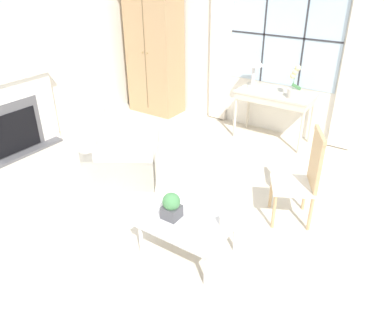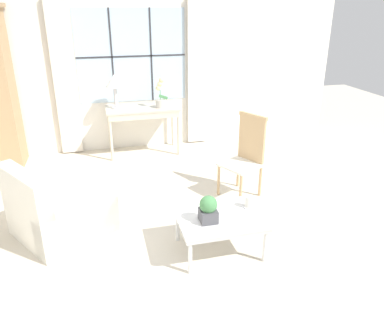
{
  "view_description": "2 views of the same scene",
  "coord_description": "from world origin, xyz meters",
  "px_view_note": "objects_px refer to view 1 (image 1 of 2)",
  "views": [
    {
      "loc": [
        2.09,
        -2.63,
        2.59
      ],
      "look_at": [
        0.13,
        0.3,
        0.72
      ],
      "focal_mm": 35.0,
      "sensor_mm": 36.0,
      "label": 1
    },
    {
      "loc": [
        -0.58,
        -3.28,
        2.32
      ],
      "look_at": [
        0.34,
        0.37,
        0.79
      ],
      "focal_mm": 35.0,
      "sensor_mm": 36.0,
      "label": 2
    }
  ],
  "objects_px": {
    "fireplace": "(7,109)",
    "coffee_table": "(188,222)",
    "potted_orchid": "(294,85)",
    "armoire": "(155,48)",
    "pillar_candle": "(224,221)",
    "table_lamp": "(254,61)",
    "potted_plant_small": "(171,206)",
    "side_chair_wooden": "(304,174)",
    "console_table": "(275,98)",
    "armchair_upholstered": "(121,157)"
  },
  "relations": [
    {
      "from": "pillar_candle",
      "to": "armoire",
      "type": "bearing_deg",
      "value": 137.03
    },
    {
      "from": "potted_orchid",
      "to": "fireplace",
      "type": "bearing_deg",
      "value": -142.79
    },
    {
      "from": "armchair_upholstered",
      "to": "pillar_candle",
      "type": "relative_size",
      "value": 8.87
    },
    {
      "from": "fireplace",
      "to": "coffee_table",
      "type": "height_order",
      "value": "fireplace"
    },
    {
      "from": "fireplace",
      "to": "coffee_table",
      "type": "relative_size",
      "value": 2.54
    },
    {
      "from": "armoire",
      "to": "potted_plant_small",
      "type": "bearing_deg",
      "value": -49.36
    },
    {
      "from": "fireplace",
      "to": "armchair_upholstered",
      "type": "bearing_deg",
      "value": 11.84
    },
    {
      "from": "armoire",
      "to": "potted_plant_small",
      "type": "xyz_separation_m",
      "value": [
        2.59,
        -3.01,
        -0.64
      ]
    },
    {
      "from": "potted_orchid",
      "to": "pillar_candle",
      "type": "relative_size",
      "value": 3.57
    },
    {
      "from": "potted_orchid",
      "to": "side_chair_wooden",
      "type": "distance_m",
      "value": 1.94
    },
    {
      "from": "coffee_table",
      "to": "pillar_candle",
      "type": "distance_m",
      "value": 0.36
    },
    {
      "from": "fireplace",
      "to": "table_lamp",
      "type": "distance_m",
      "value": 3.71
    },
    {
      "from": "table_lamp",
      "to": "potted_plant_small",
      "type": "bearing_deg",
      "value": -78.03
    },
    {
      "from": "armoire",
      "to": "potted_orchid",
      "type": "xyz_separation_m",
      "value": [
        2.64,
        -0.09,
        -0.22
      ]
    },
    {
      "from": "fireplace",
      "to": "side_chair_wooden",
      "type": "height_order",
      "value": "fireplace"
    },
    {
      "from": "coffee_table",
      "to": "potted_orchid",
      "type": "bearing_deg",
      "value": 91.75
    },
    {
      "from": "armoire",
      "to": "coffee_table",
      "type": "height_order",
      "value": "armoire"
    },
    {
      "from": "armoire",
      "to": "pillar_candle",
      "type": "relative_size",
      "value": 17.45
    },
    {
      "from": "potted_orchid",
      "to": "pillar_candle",
      "type": "xyz_separation_m",
      "value": [
        0.42,
        -2.76,
        -0.51
      ]
    },
    {
      "from": "armchair_upholstered",
      "to": "table_lamp",
      "type": "bearing_deg",
      "value": 70.64
    },
    {
      "from": "fireplace",
      "to": "armchair_upholstered",
      "type": "distance_m",
      "value": 1.89
    },
    {
      "from": "fireplace",
      "to": "armoire",
      "type": "bearing_deg",
      "value": 75.96
    },
    {
      "from": "console_table",
      "to": "fireplace",
      "type": "bearing_deg",
      "value": -139.38
    },
    {
      "from": "potted_plant_small",
      "to": "coffee_table",
      "type": "bearing_deg",
      "value": 25.93
    },
    {
      "from": "coffee_table",
      "to": "armoire",
      "type": "bearing_deg",
      "value": 132.84
    },
    {
      "from": "potted_orchid",
      "to": "coffee_table",
      "type": "xyz_separation_m",
      "value": [
        0.09,
        -2.85,
        -0.61
      ]
    },
    {
      "from": "table_lamp",
      "to": "armchair_upholstered",
      "type": "bearing_deg",
      "value": -109.36
    },
    {
      "from": "armoire",
      "to": "console_table",
      "type": "bearing_deg",
      "value": -0.4
    },
    {
      "from": "fireplace",
      "to": "potted_plant_small",
      "type": "height_order",
      "value": "fireplace"
    },
    {
      "from": "armoire",
      "to": "side_chair_wooden",
      "type": "bearing_deg",
      "value": -27.74
    },
    {
      "from": "console_table",
      "to": "potted_orchid",
      "type": "bearing_deg",
      "value": -14.62
    },
    {
      "from": "fireplace",
      "to": "side_chair_wooden",
      "type": "xyz_separation_m",
      "value": [
        4.1,
        0.78,
        -0.11
      ]
    },
    {
      "from": "table_lamp",
      "to": "potted_plant_small",
      "type": "height_order",
      "value": "table_lamp"
    },
    {
      "from": "armchair_upholstered",
      "to": "console_table",
      "type": "bearing_deg",
      "value": 61.44
    },
    {
      "from": "side_chair_wooden",
      "to": "pillar_candle",
      "type": "height_order",
      "value": "side_chair_wooden"
    },
    {
      "from": "potted_plant_small",
      "to": "pillar_candle",
      "type": "bearing_deg",
      "value": 18.2
    },
    {
      "from": "armoire",
      "to": "coffee_table",
      "type": "relative_size",
      "value": 2.79
    },
    {
      "from": "console_table",
      "to": "potted_orchid",
      "type": "relative_size",
      "value": 2.42
    },
    {
      "from": "table_lamp",
      "to": "potted_orchid",
      "type": "relative_size",
      "value": 1.13
    },
    {
      "from": "fireplace",
      "to": "console_table",
      "type": "relative_size",
      "value": 1.83
    },
    {
      "from": "armchair_upholstered",
      "to": "potted_orchid",
      "type": "bearing_deg",
      "value": 54.99
    },
    {
      "from": "armoire",
      "to": "fireplace",
      "type": "bearing_deg",
      "value": -104.04
    },
    {
      "from": "side_chair_wooden",
      "to": "pillar_candle",
      "type": "relative_size",
      "value": 7.88
    },
    {
      "from": "armchair_upholstered",
      "to": "potted_plant_small",
      "type": "relative_size",
      "value": 4.48
    },
    {
      "from": "potted_plant_small",
      "to": "armoire",
      "type": "bearing_deg",
      "value": 130.64
    },
    {
      "from": "fireplace",
      "to": "pillar_candle",
      "type": "distance_m",
      "value": 3.73
    },
    {
      "from": "fireplace",
      "to": "armoire",
      "type": "distance_m",
      "value": 2.71
    },
    {
      "from": "fireplace",
      "to": "armoire",
      "type": "relative_size",
      "value": 0.91
    },
    {
      "from": "fireplace",
      "to": "potted_plant_small",
      "type": "xyz_separation_m",
      "value": [
        3.23,
        -0.42,
        -0.15
      ]
    },
    {
      "from": "coffee_table",
      "to": "potted_plant_small",
      "type": "height_order",
      "value": "potted_plant_small"
    }
  ]
}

